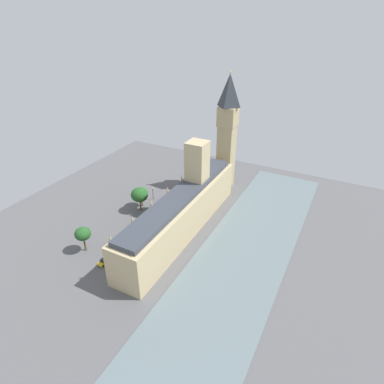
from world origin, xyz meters
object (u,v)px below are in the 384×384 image
car_blue_kerbside (137,238)px  car_yellow_cab_under_trees (104,261)px  pedestrian_by_river_gate (192,194)px  plane_tree_trailing (83,234)px  double_decker_bus_leading (170,198)px  clock_tower (227,131)px  plane_tree_far_end (139,195)px  plane_tree_opposite_hall (141,193)px  pedestrian_corner (165,221)px  parliament_building (183,209)px  pedestrian_midblock (181,205)px  street_lamp_slot_10 (153,191)px  car_dark_green_near_tower (153,217)px

car_blue_kerbside → car_yellow_cab_under_trees: 14.65m
pedestrian_by_river_gate → plane_tree_trailing: plane_tree_trailing is taller
double_decker_bus_leading → plane_tree_trailing: size_ratio=1.19×
clock_tower → plane_tree_far_end: 45.36m
car_yellow_cab_under_trees → plane_tree_opposite_hall: plane_tree_opposite_hall is taller
car_blue_kerbside → pedestrian_corner: (-2.72, -13.94, -0.19)m
parliament_building → car_yellow_cab_under_trees: parliament_building is taller
double_decker_bus_leading → car_yellow_cab_under_trees: (-0.11, 40.52, -1.75)m
pedestrian_midblock → street_lamp_slot_10: 13.74m
pedestrian_by_river_gate → pedestrian_midblock: bearing=26.0°
plane_tree_trailing → plane_tree_far_end: 28.88m
parliament_building → street_lamp_slot_10: parliament_building is taller
plane_tree_opposite_hall → plane_tree_far_end: (-1.48, 3.09, 1.02)m
car_dark_green_near_tower → car_blue_kerbside: same height
parliament_building → pedestrian_midblock: 17.19m
double_decker_bus_leading → pedestrian_by_river_gate: size_ratio=6.88×
pedestrian_corner → street_lamp_slot_10: street_lamp_slot_10 is taller
car_yellow_cab_under_trees → plane_tree_opposite_hall: (9.46, -34.08, 5.23)m
parliament_building → pedestrian_by_river_gate: (8.44, -23.50, -7.73)m
double_decker_bus_leading → car_yellow_cab_under_trees: 40.56m
pedestrian_by_river_gate → plane_tree_opposite_hall: 23.12m
pedestrian_midblock → plane_tree_far_end: size_ratio=0.17×
car_blue_kerbside → plane_tree_opposite_hall: bearing=117.5°
double_decker_bus_leading → pedestrian_midblock: double_decker_bus_leading is taller
car_blue_kerbside → pedestrian_midblock: car_blue_kerbside is taller
parliament_building → plane_tree_far_end: 21.46m
plane_tree_far_end → street_lamp_slot_10: plane_tree_far_end is taller
parliament_building → street_lamp_slot_10: 25.37m
pedestrian_midblock → pedestrian_by_river_gate: 10.49m
clock_tower → pedestrian_by_river_gate: (8.71, 14.89, -25.04)m
clock_tower → parliament_building: bearing=89.6°
clock_tower → car_yellow_cab_under_trees: 72.12m
car_blue_kerbside → pedestrian_midblock: size_ratio=2.81×
clock_tower → car_blue_kerbside: bearing=77.9°
parliament_building → car_dark_green_near_tower: size_ratio=14.18×
car_dark_green_near_tower → pedestrian_by_river_gate: car_dark_green_near_tower is taller
double_decker_bus_leading → car_blue_kerbside: bearing=-85.9°
parliament_building → plane_tree_opposite_hall: (22.68, -6.11, -2.30)m
plane_tree_far_end → plane_tree_opposite_hall: bearing=-64.4°
parliament_building → double_decker_bus_leading: 19.21m
parliament_building → car_blue_kerbside: 18.89m
pedestrian_by_river_gate → double_decker_bus_leading: bearing=0.7°
car_dark_green_near_tower → plane_tree_opposite_hall: size_ratio=0.57×
double_decker_bus_leading → pedestrian_corner: 13.33m
street_lamp_slot_10 → plane_tree_far_end: bearing=92.2°
clock_tower → street_lamp_slot_10: size_ratio=8.86×
car_yellow_cab_under_trees → pedestrian_by_river_gate: car_yellow_cab_under_trees is taller
car_yellow_cab_under_trees → street_lamp_slot_10: street_lamp_slot_10 is taller
plane_tree_trailing → street_lamp_slot_10: (-1.46, -38.39, -2.66)m
clock_tower → pedestrian_midblock: bearing=71.5°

